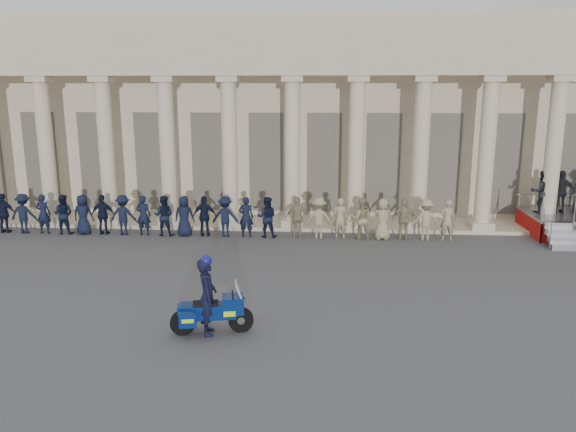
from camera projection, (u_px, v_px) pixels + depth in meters
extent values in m
plane|color=#464648|center=(231.00, 297.00, 16.00)|extent=(90.00, 90.00, 0.00)
cube|color=#C0AF90|center=(276.00, 113.00, 29.58)|extent=(40.00, 10.00, 9.00)
cube|color=#C0AF90|center=(264.00, 222.00, 24.54)|extent=(40.00, 2.60, 0.15)
cube|color=#C0AF90|center=(260.00, 63.00, 22.26)|extent=(35.80, 1.00, 1.00)
cube|color=#C0AF90|center=(260.00, 34.00, 22.01)|extent=(35.80, 1.00, 1.20)
cube|color=#C0AF90|center=(53.00, 218.00, 24.29)|extent=(0.90, 0.90, 0.30)
cylinder|color=#C0AF90|center=(46.00, 150.00, 23.63)|extent=(0.64, 0.64, 5.60)
cube|color=#C0AF90|center=(40.00, 79.00, 22.98)|extent=(0.85, 0.85, 0.24)
cube|color=#C0AF90|center=(112.00, 219.00, 24.13)|extent=(0.90, 0.90, 0.30)
cylinder|color=#C0AF90|center=(107.00, 151.00, 23.47)|extent=(0.64, 0.64, 5.60)
cube|color=#C0AF90|center=(101.00, 79.00, 22.81)|extent=(0.85, 0.85, 0.24)
cube|color=#C0AF90|center=(171.00, 220.00, 23.96)|extent=(0.90, 0.90, 0.30)
cylinder|color=#C0AF90|center=(168.00, 151.00, 23.30)|extent=(0.64, 0.64, 5.60)
cube|color=#C0AF90|center=(164.00, 79.00, 22.65)|extent=(0.85, 0.85, 0.24)
cube|color=#C0AF90|center=(231.00, 221.00, 23.79)|extent=(0.90, 0.90, 0.30)
cylinder|color=#C0AF90|center=(230.00, 152.00, 23.13)|extent=(0.64, 0.64, 5.60)
cube|color=#C0AF90|center=(228.00, 79.00, 22.48)|extent=(0.85, 0.85, 0.24)
cube|color=#C0AF90|center=(292.00, 222.00, 23.63)|extent=(0.90, 0.90, 0.30)
cylinder|color=#C0AF90|center=(292.00, 152.00, 22.97)|extent=(0.64, 0.64, 5.60)
cube|color=#C0AF90|center=(293.00, 79.00, 22.32)|extent=(0.85, 0.85, 0.24)
cube|color=#C0AF90|center=(354.00, 223.00, 23.46)|extent=(0.90, 0.90, 0.30)
cylinder|color=#C0AF90|center=(356.00, 152.00, 22.80)|extent=(0.64, 0.64, 5.60)
cube|color=#C0AF90|center=(358.00, 79.00, 22.15)|extent=(0.85, 0.85, 0.24)
cube|color=#C0AF90|center=(417.00, 224.00, 23.30)|extent=(0.90, 0.90, 0.30)
cylinder|color=#C0AF90|center=(421.00, 153.00, 22.64)|extent=(0.64, 0.64, 5.60)
cube|color=#C0AF90|center=(425.00, 79.00, 21.98)|extent=(0.85, 0.85, 0.24)
cube|color=#C0AF90|center=(481.00, 225.00, 23.13)|extent=(0.90, 0.90, 0.30)
cylinder|color=#C0AF90|center=(486.00, 153.00, 22.47)|extent=(0.64, 0.64, 5.60)
cube|color=#C0AF90|center=(492.00, 79.00, 21.82)|extent=(0.85, 0.85, 0.24)
cube|color=#C0AF90|center=(545.00, 226.00, 22.96)|extent=(0.90, 0.90, 0.30)
cylinder|color=#C0AF90|center=(553.00, 154.00, 22.30)|extent=(0.64, 0.64, 5.60)
cube|color=#C0AF90|center=(561.00, 78.00, 21.65)|extent=(0.85, 0.85, 0.24)
cube|color=black|center=(42.00, 160.00, 25.84)|extent=(1.30, 0.12, 4.20)
cube|color=black|center=(97.00, 161.00, 25.67)|extent=(1.30, 0.12, 4.20)
cube|color=black|center=(152.00, 161.00, 25.50)|extent=(1.30, 0.12, 4.20)
cube|color=black|center=(209.00, 162.00, 25.34)|extent=(1.30, 0.12, 4.20)
cube|color=black|center=(266.00, 162.00, 25.17)|extent=(1.30, 0.12, 4.20)
cube|color=black|center=(324.00, 163.00, 25.01)|extent=(1.30, 0.12, 4.20)
cube|color=black|center=(383.00, 163.00, 24.84)|extent=(1.30, 0.12, 4.20)
cube|color=black|center=(442.00, 164.00, 24.67)|extent=(1.30, 0.12, 4.20)
cube|color=black|center=(503.00, 164.00, 24.51)|extent=(1.30, 0.12, 4.20)
cube|color=black|center=(564.00, 165.00, 24.34)|extent=(1.30, 0.12, 4.20)
imported|color=black|center=(4.00, 213.00, 22.90)|extent=(0.96, 0.40, 1.63)
imported|color=black|center=(24.00, 214.00, 22.85)|extent=(1.06, 0.61, 1.63)
imported|color=black|center=(43.00, 214.00, 22.79)|extent=(0.60, 0.39, 1.63)
imported|color=black|center=(63.00, 214.00, 22.74)|extent=(0.79, 0.62, 1.63)
imported|color=black|center=(83.00, 214.00, 22.69)|extent=(0.80, 0.52, 1.63)
imported|color=black|center=(103.00, 215.00, 22.63)|extent=(0.96, 0.40, 1.63)
imported|color=black|center=(123.00, 215.00, 22.58)|extent=(1.06, 0.61, 1.63)
imported|color=black|center=(144.00, 215.00, 22.53)|extent=(0.60, 0.39, 1.63)
imported|color=black|center=(164.00, 216.00, 22.48)|extent=(0.79, 0.62, 1.63)
imported|color=black|center=(184.00, 216.00, 22.42)|extent=(0.80, 0.52, 1.63)
imported|color=black|center=(205.00, 216.00, 22.37)|extent=(0.96, 0.40, 1.63)
imported|color=black|center=(225.00, 217.00, 22.32)|extent=(1.06, 0.61, 1.63)
imported|color=black|center=(246.00, 217.00, 22.26)|extent=(0.60, 0.39, 1.63)
imported|color=black|center=(267.00, 217.00, 22.21)|extent=(0.79, 0.62, 1.63)
imported|color=gray|center=(298.00, 218.00, 22.13)|extent=(0.96, 0.40, 1.63)
imported|color=gray|center=(319.00, 218.00, 22.08)|extent=(1.06, 0.61, 1.63)
imported|color=gray|center=(340.00, 218.00, 22.03)|extent=(0.60, 0.39, 1.63)
imported|color=gray|center=(361.00, 219.00, 21.97)|extent=(0.79, 0.62, 1.63)
imported|color=gray|center=(383.00, 219.00, 21.92)|extent=(0.80, 0.52, 1.63)
imported|color=gray|center=(404.00, 219.00, 21.87)|extent=(0.96, 0.40, 1.63)
imported|color=gray|center=(426.00, 219.00, 21.81)|extent=(1.06, 0.61, 1.63)
imported|color=gray|center=(447.00, 220.00, 21.76)|extent=(0.60, 0.39, 1.63)
cube|color=#98100C|center=(528.00, 224.00, 22.88)|extent=(0.04, 3.00, 0.75)
cube|color=gray|center=(566.00, 247.00, 20.57)|extent=(1.10, 0.28, 0.21)
cube|color=gray|center=(564.00, 240.00, 20.79)|extent=(1.10, 0.28, 0.21)
cube|color=gray|center=(561.00, 232.00, 21.02)|extent=(1.10, 0.28, 0.21)
cube|color=gray|center=(559.00, 225.00, 21.24)|extent=(1.10, 0.28, 0.21)
cylinder|color=gray|center=(568.00, 195.00, 23.94)|extent=(4.20, 0.04, 0.04)
imported|color=black|center=(541.00, 192.00, 22.74)|extent=(0.84, 0.65, 1.72)
imported|color=black|center=(561.00, 192.00, 22.69)|extent=(1.01, 0.42, 1.72)
cylinder|color=black|center=(241.00, 320.00, 13.65)|extent=(0.63, 0.25, 0.61)
cylinder|color=black|center=(183.00, 323.00, 13.48)|extent=(0.63, 0.25, 0.61)
cube|color=navy|center=(214.00, 311.00, 13.51)|extent=(1.12, 0.59, 0.35)
cube|color=navy|center=(233.00, 304.00, 13.53)|extent=(0.59, 0.57, 0.42)
cube|color=silver|center=(233.00, 312.00, 13.58)|extent=(0.25, 0.31, 0.11)
cube|color=#B2BFCC|center=(239.00, 291.00, 13.48)|extent=(0.27, 0.46, 0.50)
cube|color=black|center=(206.00, 304.00, 13.45)|extent=(0.65, 0.43, 0.09)
cube|color=navy|center=(184.00, 309.00, 13.41)|extent=(0.38, 0.37, 0.20)
cube|color=navy|center=(188.00, 320.00, 13.16)|extent=(0.45, 0.28, 0.37)
cube|color=#C1F40C|center=(188.00, 320.00, 13.16)|extent=(0.32, 0.27, 0.09)
cube|color=navy|center=(189.00, 310.00, 13.74)|extent=(0.45, 0.28, 0.37)
cube|color=#C1F40C|center=(189.00, 310.00, 13.74)|extent=(0.32, 0.27, 0.09)
cylinder|color=silver|center=(195.00, 320.00, 13.74)|extent=(0.57, 0.20, 0.09)
cylinder|color=black|center=(233.00, 295.00, 13.48)|extent=(0.16, 0.65, 0.03)
imported|color=black|center=(207.00, 296.00, 13.41)|extent=(0.58, 0.77, 1.90)
sphere|color=navy|center=(206.00, 260.00, 13.21)|extent=(0.28, 0.28, 0.28)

